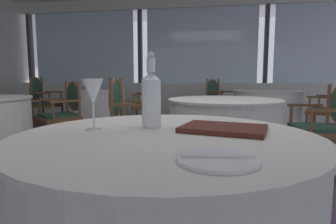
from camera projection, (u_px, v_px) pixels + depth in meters
ground_plane at (176, 188)px, 2.42m from camera, size 14.48×14.48×0.00m
window_wall_far at (201, 71)px, 6.38m from camera, size 9.12×0.14×2.79m
side_plate at (218, 160)px, 0.69m from camera, size 0.21×0.21×0.01m
butter_knife at (218, 157)px, 0.69m from camera, size 0.19×0.04×0.00m
water_bottle at (151, 98)px, 1.18m from camera, size 0.08×0.08×0.32m
wine_glass at (93, 93)px, 1.10m from camera, size 0.09×0.09×0.21m
menu_book at (224, 128)px, 1.10m from camera, size 0.36×0.30×0.02m
background_table_0 at (224, 135)px, 2.87m from camera, size 1.15×1.15×0.74m
dining_chair_0_0 at (325, 122)px, 2.78m from camera, size 0.51×0.57×0.89m
dining_chair_0_1 at (128, 115)px, 2.91m from camera, size 0.51×0.57×0.96m
background_table_1 at (266, 111)px, 4.95m from camera, size 1.19×1.19×0.74m
dining_chair_1_0 at (218, 98)px, 5.62m from camera, size 0.64×0.66×0.95m
dining_chair_1_1 at (333, 104)px, 4.23m from camera, size 0.64×0.66×0.98m
background_table_2 at (96, 109)px, 5.34m from camera, size 1.22×1.22×0.74m
dining_chair_2_0 at (43, 98)px, 5.38m from camera, size 0.51×0.57×0.99m
dining_chair_2_1 at (149, 101)px, 5.27m from camera, size 0.51×0.57×0.89m
dining_chair_3_0 at (65, 109)px, 3.79m from camera, size 0.66×0.65×0.92m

